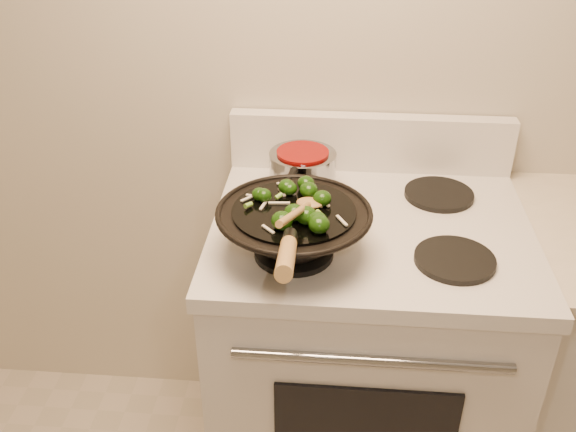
{
  "coord_description": "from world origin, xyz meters",
  "views": [
    {
      "loc": [
        -0.17,
        -0.18,
        1.75
      ],
      "look_at": [
        -0.28,
        1.04,
        1.01
      ],
      "focal_mm": 40.0,
      "sensor_mm": 36.0,
      "label": 1
    }
  ],
  "objects": [
    {
      "name": "saucepan",
      "position": [
        -0.26,
        1.32,
        0.98
      ],
      "size": [
        0.17,
        0.28,
        0.1
      ],
      "color": "gray",
      "rests_on": "stove"
    },
    {
      "name": "stirfry",
      "position": [
        -0.25,
        1.01,
        1.05
      ],
      "size": [
        0.24,
        0.22,
        0.04
      ],
      "color": "#133307",
      "rests_on": "wok"
    },
    {
      "name": "wooden_spoon",
      "position": [
        -0.24,
        0.97,
        1.07
      ],
      "size": [
        0.09,
        0.27,
        0.1
      ],
      "color": "olive",
      "rests_on": "wok"
    },
    {
      "name": "stove",
      "position": [
        -0.08,
        1.17,
        0.47
      ],
      "size": [
        0.78,
        0.67,
        1.08
      ],
      "color": "silver",
      "rests_on": "ground"
    },
    {
      "name": "wok",
      "position": [
        -0.26,
        1.02,
        0.99
      ],
      "size": [
        0.35,
        0.57,
        0.23
      ],
      "color": "black",
      "rests_on": "stove"
    }
  ]
}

